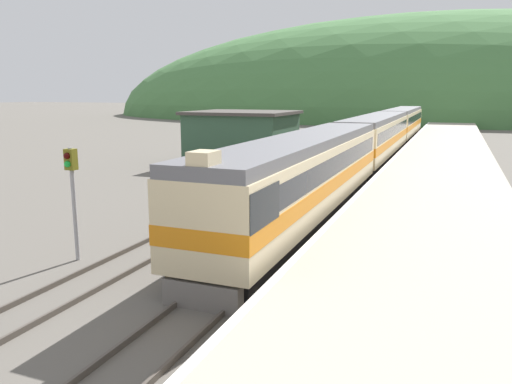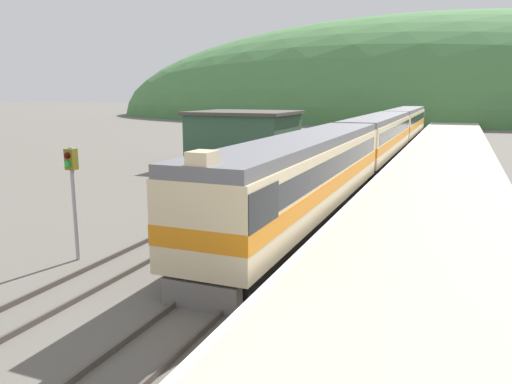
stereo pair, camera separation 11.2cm
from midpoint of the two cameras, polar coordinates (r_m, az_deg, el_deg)
track_main at (r=68.71m, az=17.03°, el=6.06°), size 1.52×180.00×0.16m
track_siding at (r=69.20m, az=13.60°, el=6.27°), size 1.52×180.00×0.16m
platform at (r=48.50m, az=21.17°, el=4.33°), size 7.04×140.00×1.03m
distant_hills at (r=122.75m, az=19.41°, el=7.96°), size 160.47×72.21×46.08m
station_shed at (r=40.38m, az=-1.25°, el=6.20°), size 8.01×7.15×4.30m
express_train_lead_car at (r=21.90m, az=5.69°, el=1.75°), size 2.95×20.02×4.26m
carriage_second at (r=42.82m, az=13.93°, el=6.10°), size 2.94×20.76×3.90m
carriage_third at (r=64.26m, az=16.77°, el=7.57°), size 2.94×20.76×3.90m
signal_post_siding at (r=18.00m, az=-20.10°, el=1.29°), size 0.36×0.42×3.94m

